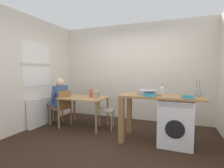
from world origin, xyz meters
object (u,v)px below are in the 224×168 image
Objects in this scene: colander at (188,97)px; vase at (91,93)px; chair_person_seat at (62,106)px; chair_opposite at (102,108)px; seated_person at (58,99)px; dining_table at (84,101)px; bottle_tall_green at (162,90)px; washing_machine at (175,122)px; utensil_crock at (198,93)px; mixing_bowl at (149,94)px.

vase is at bearing 164.67° from colander.
colander is at bearing -81.10° from chair_person_seat.
seated_person is at bearing -98.17° from chair_opposite.
vase is at bearing 33.69° from dining_table.
seated_person is 2.58m from bottle_tall_green.
dining_table is 1.28× the size of washing_machine.
seated_person is (-0.70, -0.08, 0.03)m from dining_table.
utensil_crock is (2.01, -0.25, 0.48)m from chair_opposite.
colander is (1.83, -0.52, 0.44)m from chair_opposite.
chair_opposite is 2.08m from utensil_crock.
chair_opposite is 1.05× the size of washing_machine.
vase is (0.15, 0.10, 0.19)m from dining_table.
utensil_crock is at bearing 56.30° from colander.
vase is at bearing -115.02° from chair_opposite.
utensil_crock is at bearing -75.60° from chair_person_seat.
utensil_crock is at bearing 8.10° from washing_machine.
chair_opposite is at bearing 172.80° from utensil_crock.
bottle_tall_green is 0.64m from utensil_crock.
mixing_bowl is 0.64m from colander.
bottle_tall_green is at bearing -74.80° from seated_person.
washing_machine is 0.59m from colander.
bottle_tall_green is at bearing 140.72° from colander.
washing_machine is at bearing -171.90° from utensil_crock.
washing_machine is 4.30× the size of colander.
vase is at bearing -62.07° from seated_person.
washing_machine is (2.67, -0.15, -0.08)m from chair_person_seat.
colander reaches higher than dining_table.
chair_opposite is at bearing -68.46° from seated_person.
bottle_tall_green is 0.80× the size of mixing_bowl.
utensil_crock is at bearing -7.82° from vase.
dining_table is 0.71m from seated_person.
chair_opposite is at bearing -65.20° from chair_person_seat.
bottle_tall_green reaches higher than dining_table.
utensil_crock is at bearing -8.73° from bottle_tall_green.
seated_person reaches higher than dining_table.
chair_opposite is 1.20m from seated_person.
seated_person is 4.01× the size of utensil_crock.
washing_machine is 4.41× the size of vase.
seated_person reaches higher than washing_machine.
colander reaches higher than vase.
seated_person is at bearing 176.00° from washing_machine.
seated_person is 3.05m from colander.
mixing_bowl is at bearing 53.54° from chair_opposite.
chair_person_seat and chair_opposite have the same top height.
washing_machine is at bearing 130.74° from colander.
vase is (-2.33, 0.32, -0.15)m from utensil_crock.
bottle_tall_green reaches higher than vase.
bottle_tall_green reaches higher than washing_machine.
dining_table is 1.22× the size of chair_opposite.
seated_person is 6.37× the size of bottle_tall_green.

